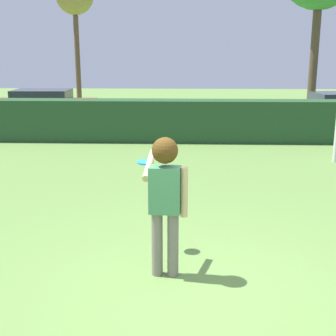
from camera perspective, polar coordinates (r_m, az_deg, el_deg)
name	(u,v)px	position (r m, az deg, el deg)	size (l,w,h in m)	color
ground_plane	(190,289)	(5.71, 2.78, -14.73)	(60.00, 60.00, 0.00)	olive
person	(165,191)	(5.62, -0.37, -2.81)	(0.56, 0.77, 1.78)	slate
frisbee	(145,162)	(6.38, -2.85, 0.73)	(0.22, 0.22, 0.04)	#268CE5
hedge_row	(188,121)	(14.50, 2.45, 5.86)	(21.65, 0.90, 1.29)	#244927
parked_car_red	(43,104)	(19.52, -15.25, 7.68)	(4.24, 1.89, 1.25)	#B21E1E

